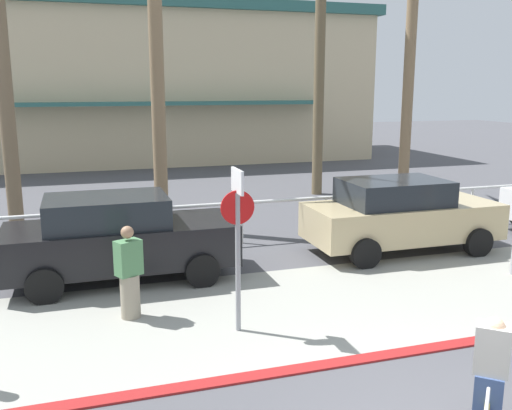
# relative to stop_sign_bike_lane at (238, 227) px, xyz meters

# --- Properties ---
(ground_plane) EXTENTS (80.00, 80.00, 0.00)m
(ground_plane) POSITION_rel_stop_sign_bike_lane_xyz_m (1.46, 6.36, -1.68)
(ground_plane) COLOR #4C4C51
(sidewalk_strip) EXTENTS (44.00, 4.00, 0.02)m
(sidewalk_strip) POSITION_rel_stop_sign_bike_lane_xyz_m (1.46, 0.56, -1.67)
(sidewalk_strip) COLOR #9E9E93
(sidewalk_strip) RESTS_ON ground
(curb_paint) EXTENTS (44.00, 0.24, 0.03)m
(curb_paint) POSITION_rel_stop_sign_bike_lane_xyz_m (1.46, -1.44, -1.66)
(curb_paint) COLOR maroon
(curb_paint) RESTS_ON ground
(building_backdrop) EXTENTS (22.98, 10.32, 7.72)m
(building_backdrop) POSITION_rel_stop_sign_bike_lane_xyz_m (1.27, 22.81, 2.20)
(building_backdrop) COLOR beige
(building_backdrop) RESTS_ON ground
(rail_fence) EXTENTS (26.65, 0.08, 1.04)m
(rail_fence) POSITION_rel_stop_sign_bike_lane_xyz_m (1.46, 4.86, -0.84)
(rail_fence) COLOR white
(rail_fence) RESTS_ON ground
(stop_sign_bike_lane) EXTENTS (0.52, 0.56, 2.56)m
(stop_sign_bike_lane) POSITION_rel_stop_sign_bike_lane_xyz_m (0.00, 0.00, 0.00)
(stop_sign_bike_lane) COLOR gray
(stop_sign_bike_lane) RESTS_ON ground
(palm_tree_4) EXTENTS (3.19, 3.36, 9.15)m
(palm_tree_4) POSITION_rel_stop_sign_bike_lane_xyz_m (5.82, 10.26, 4.87)
(palm_tree_4) COLOR brown
(palm_tree_4) RESTS_ON ground
(palm_tree_5) EXTENTS (3.45, 3.47, 7.74)m
(palm_tree_5) POSITION_rel_stop_sign_bike_lane_xyz_m (8.31, 8.70, 4.20)
(palm_tree_5) COLOR #846B4C
(palm_tree_5) RESTS_ON ground
(car_black_1) EXTENTS (4.40, 2.02, 1.69)m
(car_black_1) POSITION_rel_stop_sign_bike_lane_xyz_m (-1.58, 3.01, -0.81)
(car_black_1) COLOR black
(car_black_1) RESTS_ON ground
(car_tan_2) EXTENTS (4.40, 2.02, 1.69)m
(car_tan_2) POSITION_rel_stop_sign_bike_lane_xyz_m (4.73, 3.09, -0.81)
(car_tan_2) COLOR tan
(car_tan_2) RESTS_ON ground
(cyclist_yellow_0) EXTENTS (1.27, 1.39, 1.50)m
(cyclist_yellow_0) POSITION_rel_stop_sign_bike_lane_xyz_m (1.65, -3.62, -0.98)
(cyclist_yellow_0) COLOR black
(cyclist_yellow_0) RESTS_ON ground
(pedestrian_0) EXTENTS (0.47, 0.43, 1.57)m
(pedestrian_0) POSITION_rel_stop_sign_bike_lane_xyz_m (-1.55, 1.02, -0.96)
(pedestrian_0) COLOR gray
(pedestrian_0) RESTS_ON ground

